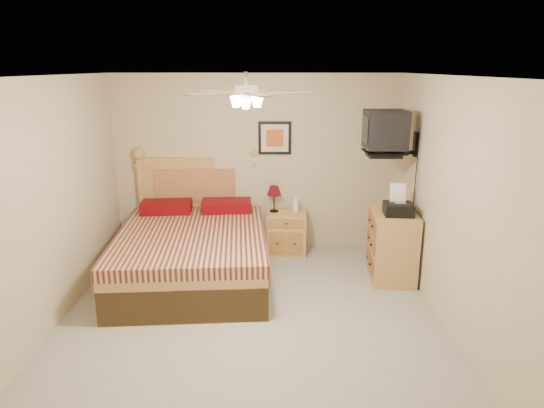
% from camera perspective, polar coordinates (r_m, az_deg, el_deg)
% --- Properties ---
extents(floor, '(4.50, 4.50, 0.00)m').
position_cam_1_polar(floor, '(5.22, -2.55, -13.80)').
color(floor, '#9A958B').
rests_on(floor, ground).
extents(ceiling, '(4.00, 4.50, 0.04)m').
position_cam_1_polar(ceiling, '(4.54, -2.95, 14.81)').
color(ceiling, white).
rests_on(ceiling, ground).
extents(wall_back, '(4.00, 0.04, 2.50)m').
position_cam_1_polar(wall_back, '(6.91, -1.93, 4.75)').
color(wall_back, '#C0AF8D').
rests_on(wall_back, ground).
extents(wall_front, '(4.00, 0.04, 2.50)m').
position_cam_1_polar(wall_front, '(2.65, -4.90, -14.39)').
color(wall_front, '#C0AF8D').
rests_on(wall_front, ground).
extents(wall_left, '(0.04, 4.50, 2.50)m').
position_cam_1_polar(wall_left, '(5.21, -25.26, -0.49)').
color(wall_left, '#C0AF8D').
rests_on(wall_left, ground).
extents(wall_right, '(0.04, 4.50, 2.50)m').
position_cam_1_polar(wall_right, '(5.05, 20.58, -0.47)').
color(wall_right, '#C0AF8D').
rests_on(wall_right, ground).
extents(bed, '(1.91, 2.42, 1.50)m').
position_cam_1_polar(bed, '(6.02, -9.49, -2.10)').
color(bed, tan).
rests_on(bed, ground).
extents(nightstand, '(0.58, 0.45, 0.60)m').
position_cam_1_polar(nightstand, '(6.93, 1.75, -3.39)').
color(nightstand, '#C68145').
rests_on(nightstand, ground).
extents(table_lamp, '(0.22, 0.22, 0.38)m').
position_cam_1_polar(table_lamp, '(6.83, 0.25, 0.63)').
color(table_lamp, '#590C17').
rests_on(table_lamp, nightstand).
extents(lotion_bottle, '(0.10, 0.10, 0.25)m').
position_cam_1_polar(lotion_bottle, '(6.84, 2.82, 0.08)').
color(lotion_bottle, silver).
rests_on(lotion_bottle, nightstand).
extents(framed_picture, '(0.46, 0.04, 0.46)m').
position_cam_1_polar(framed_picture, '(6.83, 0.33, 7.77)').
color(framed_picture, black).
rests_on(framed_picture, wall_back).
extents(dresser, '(0.57, 0.78, 0.88)m').
position_cam_1_polar(dresser, '(6.24, 13.97, -4.72)').
color(dresser, '#BD7E4F').
rests_on(dresser, ground).
extents(fax_machine, '(0.37, 0.38, 0.36)m').
position_cam_1_polar(fax_machine, '(5.94, 14.71, 0.44)').
color(fax_machine, black).
rests_on(fax_machine, dresser).
extents(magazine_lower, '(0.25, 0.30, 0.02)m').
position_cam_1_polar(magazine_lower, '(6.36, 13.30, -0.01)').
color(magazine_lower, beige).
rests_on(magazine_lower, dresser).
extents(magazine_upper, '(0.27, 0.30, 0.02)m').
position_cam_1_polar(magazine_upper, '(6.37, 13.43, 0.22)').
color(magazine_upper, tan).
rests_on(magazine_upper, magazine_lower).
extents(wall_tv, '(0.56, 0.46, 0.58)m').
position_cam_1_polar(wall_tv, '(6.12, 14.55, 8.12)').
color(wall_tv, black).
rests_on(wall_tv, wall_right).
extents(ceiling_fan, '(1.14, 1.14, 0.28)m').
position_cam_1_polar(ceiling_fan, '(4.34, -3.05, 12.91)').
color(ceiling_fan, white).
rests_on(ceiling_fan, ceiling).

